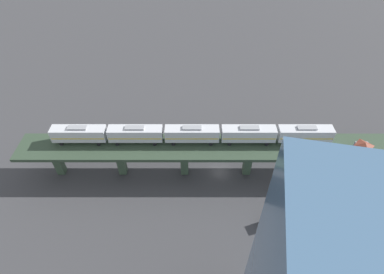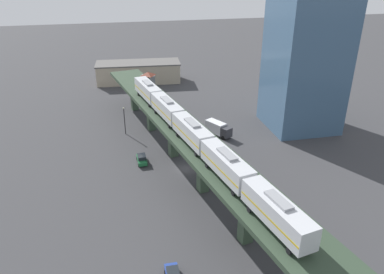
{
  "view_description": "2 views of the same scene",
  "coord_description": "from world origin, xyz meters",
  "px_view_note": "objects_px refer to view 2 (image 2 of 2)",
  "views": [
    {
      "loc": [
        48.03,
        3.03,
        56.51
      ],
      "look_at": [
        -0.02,
        -6.85,
        10.47
      ],
      "focal_mm": 28.0,
      "sensor_mm": 36.0,
      "label": 1
    },
    {
      "loc": [
        -12.73,
        -65.05,
        38.99
      ],
      "look_at": [
        -0.02,
        -6.85,
        10.47
      ],
      "focal_mm": 35.0,
      "sensor_mm": 36.0,
      "label": 2
    }
  ],
  "objects_px": {
    "signal_hut": "(148,78)",
    "street_car_green": "(142,159)",
    "warehouse_building": "(139,72)",
    "office_tower": "(306,56)",
    "delivery_truck": "(218,128)",
    "subway_train": "(192,132)",
    "street_lamp": "(124,118)"
  },
  "relations": [
    {
      "from": "signal_hut",
      "to": "street_car_green",
      "type": "distance_m",
      "value": 27.72
    },
    {
      "from": "warehouse_building",
      "to": "office_tower",
      "type": "height_order",
      "value": "office_tower"
    },
    {
      "from": "delivery_truck",
      "to": "office_tower",
      "type": "bearing_deg",
      "value": 3.42
    },
    {
      "from": "street_car_green",
      "to": "warehouse_building",
      "type": "bearing_deg",
      "value": 85.56
    },
    {
      "from": "signal_hut",
      "to": "warehouse_building",
      "type": "relative_size",
      "value": 0.13
    },
    {
      "from": "subway_train",
      "to": "street_lamp",
      "type": "distance_m",
      "value": 29.75
    },
    {
      "from": "subway_train",
      "to": "signal_hut",
      "type": "height_order",
      "value": "subway_train"
    },
    {
      "from": "subway_train",
      "to": "warehouse_building",
      "type": "distance_m",
      "value": 70.04
    },
    {
      "from": "street_car_green",
      "to": "delivery_truck",
      "type": "relative_size",
      "value": 0.6
    },
    {
      "from": "delivery_truck",
      "to": "street_lamp",
      "type": "bearing_deg",
      "value": 166.0
    },
    {
      "from": "street_car_green",
      "to": "warehouse_building",
      "type": "xyz_separation_m",
      "value": [
        4.52,
        58.19,
        2.47
      ]
    },
    {
      "from": "street_car_green",
      "to": "signal_hut",
      "type": "bearing_deg",
      "value": 79.6
    },
    {
      "from": "street_car_green",
      "to": "warehouse_building",
      "type": "distance_m",
      "value": 58.42
    },
    {
      "from": "warehouse_building",
      "to": "office_tower",
      "type": "bearing_deg",
      "value": -52.16
    },
    {
      "from": "signal_hut",
      "to": "street_lamp",
      "type": "height_order",
      "value": "signal_hut"
    },
    {
      "from": "street_car_green",
      "to": "delivery_truck",
      "type": "xyz_separation_m",
      "value": [
        19.48,
        9.91,
        0.82
      ]
    },
    {
      "from": "street_car_green",
      "to": "office_tower",
      "type": "bearing_deg",
      "value": 15.27
    },
    {
      "from": "street_car_green",
      "to": "street_lamp",
      "type": "height_order",
      "value": "street_lamp"
    },
    {
      "from": "delivery_truck",
      "to": "warehouse_building",
      "type": "bearing_deg",
      "value": 107.22
    },
    {
      "from": "signal_hut",
      "to": "warehouse_building",
      "type": "height_order",
      "value": "signal_hut"
    },
    {
      "from": "warehouse_building",
      "to": "office_tower",
      "type": "xyz_separation_m",
      "value": [
        36.51,
        -46.99,
        14.59
      ]
    },
    {
      "from": "signal_hut",
      "to": "street_car_green",
      "type": "relative_size",
      "value": 0.85
    },
    {
      "from": "warehouse_building",
      "to": "street_car_green",
      "type": "bearing_deg",
      "value": -94.44
    },
    {
      "from": "subway_train",
      "to": "delivery_truck",
      "type": "bearing_deg",
      "value": 62.28
    },
    {
      "from": "street_lamp",
      "to": "signal_hut",
      "type": "bearing_deg",
      "value": 54.39
    },
    {
      "from": "warehouse_building",
      "to": "office_tower",
      "type": "relative_size",
      "value": 0.81
    },
    {
      "from": "subway_train",
      "to": "signal_hut",
      "type": "relative_size",
      "value": 16.23
    },
    {
      "from": "subway_train",
      "to": "signal_hut",
      "type": "bearing_deg",
      "value": 95.7
    },
    {
      "from": "street_lamp",
      "to": "street_car_green",
      "type": "bearing_deg",
      "value": -80.6
    },
    {
      "from": "street_lamp",
      "to": "warehouse_building",
      "type": "distance_m",
      "value": 43.37
    },
    {
      "from": "signal_hut",
      "to": "office_tower",
      "type": "relative_size",
      "value": 0.11
    },
    {
      "from": "street_lamp",
      "to": "office_tower",
      "type": "distance_m",
      "value": 45.92
    }
  ]
}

